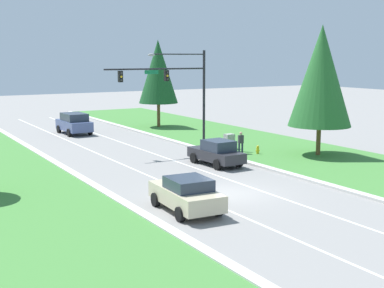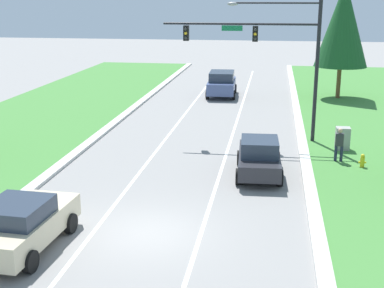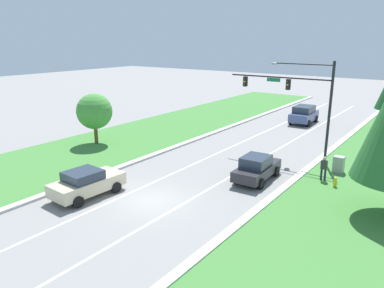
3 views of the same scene
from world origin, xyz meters
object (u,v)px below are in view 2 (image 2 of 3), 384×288
traffic_signal_mast (271,46)px  utility_cabinet (343,139)px  slate_blue_suv (222,83)px  charcoal_sedan (259,157)px  pedestrian (339,144)px  conifer_far_right_tree (343,24)px  champagne_sedan (22,224)px  fire_hydrant (362,162)px

traffic_signal_mast → utility_cabinet: (3.79, -1.50, -4.50)m
slate_blue_suv → charcoal_sedan: bearing=-81.5°
utility_cabinet → pedestrian: pedestrian is taller
utility_cabinet → conifer_far_right_tree: size_ratio=0.14×
traffic_signal_mast → champagne_sedan: 16.66m
pedestrian → fire_hydrant: pedestrian is taller
slate_blue_suv → utility_cabinet: size_ratio=3.74×
slate_blue_suv → conifer_far_right_tree: conifer_far_right_tree is taller
fire_hydrant → conifer_far_right_tree: bearing=87.6°
traffic_signal_mast → slate_blue_suv: bearing=106.5°
champagne_sedan → utility_cabinet: champagne_sedan is taller
traffic_signal_mast → slate_blue_suv: 14.07m
traffic_signal_mast → champagne_sedan: traffic_signal_mast is taller
traffic_signal_mast → champagne_sedan: (-7.38, -14.31, -4.28)m
champagne_sedan → traffic_signal_mast: bearing=66.2°
champagne_sedan → pedestrian: 15.18m
charcoal_sedan → conifer_far_right_tree: (5.41, 19.17, 4.80)m
utility_cabinet → fire_hydrant: (0.58, -2.86, -0.27)m
slate_blue_suv → champagne_sedan: size_ratio=1.02×
champagne_sedan → charcoal_sedan: bearing=53.0°
champagne_sedan → pedestrian: pedestrian is taller
conifer_far_right_tree → utility_cabinet: bearing=-95.2°
slate_blue_suv → utility_cabinet: slate_blue_suv is taller
utility_cabinet → conifer_far_right_tree: bearing=84.8°
conifer_far_right_tree → traffic_signal_mast: bearing=-111.2°
utility_cabinet → pedestrian: bearing=-101.0°
slate_blue_suv → fire_hydrant: 19.12m
charcoal_sedan → pedestrian: (3.68, 2.40, 0.09)m
slate_blue_suv → conifer_far_right_tree: 10.07m
utility_cabinet → pedestrian: 2.17m
charcoal_sedan → fire_hydrant: size_ratio=6.35×
traffic_signal_mast → charcoal_sedan: bearing=-92.9°
charcoal_sedan → slate_blue_suv: 19.24m
charcoal_sedan → conifer_far_right_tree: conifer_far_right_tree is taller
pedestrian → conifer_far_right_tree: 17.49m
fire_hydrant → traffic_signal_mast: bearing=135.1°
charcoal_sedan → utility_cabinet: size_ratio=3.60×
charcoal_sedan → fire_hydrant: (4.67, 1.65, -0.50)m
charcoal_sedan → slate_blue_suv: slate_blue_suv is taller
slate_blue_suv → utility_cabinet: (7.62, -14.40, -0.40)m
traffic_signal_mast → slate_blue_suv: (-3.83, 12.90, -4.10)m
slate_blue_suv → utility_cabinet: bearing=-64.2°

